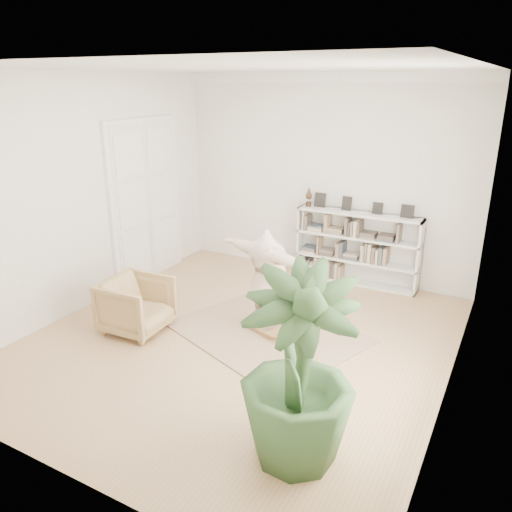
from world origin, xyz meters
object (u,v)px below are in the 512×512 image
Objects in this scene: bookshelf at (357,249)px; person at (268,277)px; houseplant at (298,369)px; armchair at (136,305)px; rocker_board at (267,328)px.

bookshelf is 1.21× the size of person.
houseplant is (1.39, -2.09, 0.10)m from person.
houseplant is (3.09, -1.26, 0.57)m from armchair.
armchair is 0.48× the size of person.
bookshelf is 3.98m from armchair.
houseplant is at bearing -115.79° from armchair.
houseplant is (0.89, -4.56, 0.33)m from bookshelf.
bookshelf is 2.58m from rocker_board.
houseplant reaches higher than armchair.
person is at bearing 123.51° from houseplant.
person reaches higher than rocker_board.
houseplant reaches higher than rocker_board.
person is 2.51m from houseplant.
rocker_board is 2.67m from houseplant.
rocker_board is 0.31× the size of houseplant.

